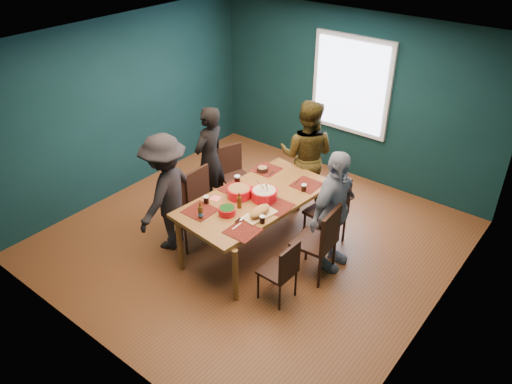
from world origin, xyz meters
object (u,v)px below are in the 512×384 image
Objects in this scene: cutting_board at (260,212)px; bowl_herbs at (227,211)px; chair_left_far at (233,170)px; dining_table at (256,202)px; chair_right_mid at (321,238)px; chair_left_mid at (203,197)px; bowl_dumpling at (264,194)px; bowl_salad at (239,192)px; person_back at (307,156)px; person_near_left at (166,193)px; chair_left_near at (182,209)px; chair_right_far at (332,209)px; person_far_left at (210,159)px; person_right at (333,212)px; chair_right_near at (283,268)px.

bowl_herbs is at bearing -137.73° from cutting_board.
dining_table is at bearing -15.76° from chair_left_far.
chair_right_mid is 1.85× the size of cutting_board.
bowl_dumpling is (0.92, 0.18, 0.31)m from chair_left_mid.
person_back is at bearing 85.46° from bowl_salad.
cutting_board is at bearing -20.98° from bowl_salad.
chair_right_mid is 0.62× the size of person_near_left.
chair_right_mid reaches higher than bowl_herbs.
bowl_dumpling is at bearing -11.58° from chair_left_far.
bowl_herbs is (0.97, -1.23, 0.31)m from chair_left_far.
chair_left_near is 0.85m from bowl_salad.
chair_left_far is 2.72× the size of bowl_dumpling.
person_far_left reaches higher than chair_right_far.
bowl_dumpling is at bearing 75.20° from bowl_herbs.
person_right is 1.30m from bowl_herbs.
person_far_left is 1.42m from person_back.
bowl_dumpling is at bearing 141.09° from chair_right_near.
chair_right_far is 3.18× the size of bowl_salad.
chair_right_far is 1.10m from cutting_board.
person_back is at bearing 117.82° from chair_right_near.
chair_right_near is 1.24m from bowl_salad.
cutting_board is at bearing 131.85° from person_right.
person_near_left is at bearing 117.03° from person_right.
chair_left_far is 0.96× the size of chair_left_mid.
chair_left_near is at bearing 14.45° from person_far_left.
person_right is at bearing 23.05° from dining_table.
dining_table is 1.34× the size of person_right.
chair_left_far is 2.91× the size of bowl_salad.
person_far_left is 0.99× the size of person_near_left.
chair_left_near is at bearing -98.13° from chair_left_mid.
bowl_salad is at bearing 66.07° from person_back.
chair_right_far is at bearing 73.49° from cutting_board.
person_back is 1.04× the size of person_near_left.
person_right reaches higher than chair_right_near.
chair_left_mid is 3.03× the size of bowl_salad.
person_back is at bearing 46.89° from person_right.
person_far_left reaches higher than chair_right_near.
cutting_board is (1.10, -0.15, 0.29)m from chair_left_mid.
chair_right_near is at bearing -15.62° from chair_left_mid.
chair_right_mid is 1.23× the size of chair_right_near.
chair_right_mid is at bearing 81.01° from chair_right_near.
bowl_herbs is at bearing -104.80° from bowl_dumpling.
person_back reaches higher than dining_table.
bowl_dumpling reaches higher than chair_left_mid.
bowl_dumpling reaches higher than cutting_board.
dining_table is 0.44m from cutting_board.
person_near_left is 0.93m from bowl_herbs.
person_far_left reaches higher than chair_right_mid.
chair_left_near is at bearing 177.65° from chair_right_near.
chair_left_near is 1.09× the size of chair_right_near.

